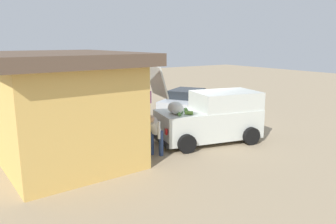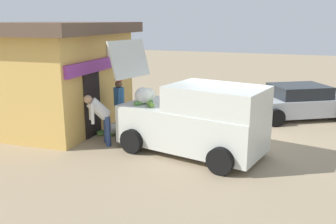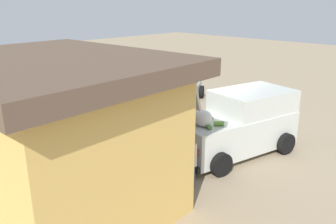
{
  "view_description": "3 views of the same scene",
  "coord_description": "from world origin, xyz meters",
  "px_view_note": "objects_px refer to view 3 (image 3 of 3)",
  "views": [
    {
      "loc": [
        -10.8,
        8.74,
        3.77
      ],
      "look_at": [
        0.16,
        1.5,
        0.94
      ],
      "focal_mm": 35.01,
      "sensor_mm": 36.0,
      "label": 1
    },
    {
      "loc": [
        -10.61,
        -1.97,
        3.52
      ],
      "look_at": [
        -0.46,
        1.86,
        0.78
      ],
      "focal_mm": 39.02,
      "sensor_mm": 36.0,
      "label": 2
    },
    {
      "loc": [
        -7.09,
        9.24,
        4.51
      ],
      "look_at": [
        0.64,
        1.46,
        0.99
      ],
      "focal_mm": 36.96,
      "sensor_mm": 36.0,
      "label": 3
    }
  ],
  "objects_px": {
    "customer_bending": "(185,154)",
    "paint_bucket": "(116,136)",
    "delivery_van": "(238,123)",
    "unloaded_banana_pile": "(153,171)",
    "vendor_standing": "(143,138)",
    "storefront_bar": "(58,133)",
    "parked_sedan": "(177,92)"
  },
  "relations": [
    {
      "from": "paint_bucket",
      "to": "parked_sedan",
      "type": "bearing_deg",
      "value": -71.39
    },
    {
      "from": "customer_bending",
      "to": "unloaded_banana_pile",
      "type": "relative_size",
      "value": 1.5
    },
    {
      "from": "parked_sedan",
      "to": "vendor_standing",
      "type": "relative_size",
      "value": 2.52
    },
    {
      "from": "vendor_standing",
      "to": "customer_bending",
      "type": "xyz_separation_m",
      "value": [
        -1.43,
        -0.14,
        -0.07
      ]
    },
    {
      "from": "storefront_bar",
      "to": "delivery_van",
      "type": "distance_m",
      "value": 5.49
    },
    {
      "from": "vendor_standing",
      "to": "paint_bucket",
      "type": "distance_m",
      "value": 2.52
    },
    {
      "from": "delivery_van",
      "to": "parked_sedan",
      "type": "xyz_separation_m",
      "value": [
        4.93,
        -2.47,
        -0.37
      ]
    },
    {
      "from": "vendor_standing",
      "to": "unloaded_banana_pile",
      "type": "distance_m",
      "value": 0.94
    },
    {
      "from": "parked_sedan",
      "to": "vendor_standing",
      "type": "bearing_deg",
      "value": 125.44
    },
    {
      "from": "unloaded_banana_pile",
      "to": "paint_bucket",
      "type": "distance_m",
      "value": 2.87
    },
    {
      "from": "vendor_standing",
      "to": "paint_bucket",
      "type": "relative_size",
      "value": 4.99
    },
    {
      "from": "vendor_standing",
      "to": "paint_bucket",
      "type": "xyz_separation_m",
      "value": [
        2.27,
        -0.76,
        -0.81
      ]
    },
    {
      "from": "vendor_standing",
      "to": "storefront_bar",
      "type": "bearing_deg",
      "value": 89.72
    },
    {
      "from": "customer_bending",
      "to": "paint_bucket",
      "type": "relative_size",
      "value": 4.36
    },
    {
      "from": "storefront_bar",
      "to": "paint_bucket",
      "type": "relative_size",
      "value": 16.55
    },
    {
      "from": "delivery_van",
      "to": "paint_bucket",
      "type": "relative_size",
      "value": 12.98
    },
    {
      "from": "parked_sedan",
      "to": "customer_bending",
      "type": "xyz_separation_m",
      "value": [
        -5.25,
        5.23,
        0.33
      ]
    },
    {
      "from": "delivery_van",
      "to": "paint_bucket",
      "type": "bearing_deg",
      "value": 32.26
    },
    {
      "from": "delivery_van",
      "to": "unloaded_banana_pile",
      "type": "bearing_deg",
      "value": 77.99
    },
    {
      "from": "delivery_van",
      "to": "customer_bending",
      "type": "relative_size",
      "value": 2.98
    },
    {
      "from": "customer_bending",
      "to": "unloaded_banana_pile",
      "type": "distance_m",
      "value": 1.22
    },
    {
      "from": "delivery_van",
      "to": "parked_sedan",
      "type": "height_order",
      "value": "delivery_van"
    },
    {
      "from": "parked_sedan",
      "to": "vendor_standing",
      "type": "height_order",
      "value": "vendor_standing"
    },
    {
      "from": "customer_bending",
      "to": "paint_bucket",
      "type": "height_order",
      "value": "customer_bending"
    },
    {
      "from": "unloaded_banana_pile",
      "to": "paint_bucket",
      "type": "bearing_deg",
      "value": -16.84
    },
    {
      "from": "delivery_van",
      "to": "vendor_standing",
      "type": "distance_m",
      "value": 3.1
    },
    {
      "from": "storefront_bar",
      "to": "customer_bending",
      "type": "distance_m",
      "value": 3.06
    },
    {
      "from": "customer_bending",
      "to": "paint_bucket",
      "type": "distance_m",
      "value": 3.82
    },
    {
      "from": "unloaded_banana_pile",
      "to": "paint_bucket",
      "type": "height_order",
      "value": "unloaded_banana_pile"
    },
    {
      "from": "customer_bending",
      "to": "paint_bucket",
      "type": "xyz_separation_m",
      "value": [
        3.7,
        -0.62,
        -0.74
      ]
    },
    {
      "from": "delivery_van",
      "to": "customer_bending",
      "type": "bearing_deg",
      "value": 96.67
    },
    {
      "from": "storefront_bar",
      "to": "delivery_van",
      "type": "bearing_deg",
      "value": -101.93
    }
  ]
}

